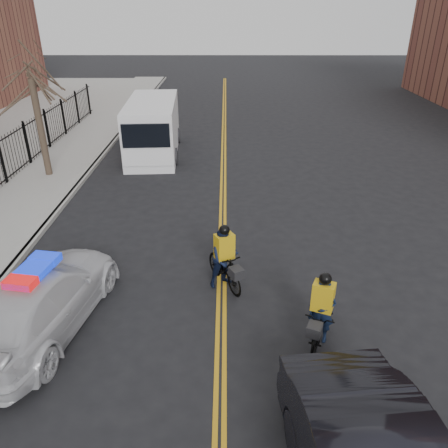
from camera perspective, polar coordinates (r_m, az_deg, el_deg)
ground at (r=10.45m, az=-0.39°, el=-13.79°), size 120.00×120.00×0.00m
center_line_left at (r=17.32m, az=-0.39°, el=3.77°), size 0.10×60.00×0.01m
center_line_right at (r=17.32m, az=0.14°, el=3.77°), size 0.10×60.00×0.01m
sidewalk at (r=18.89m, az=-23.57°, el=3.68°), size 3.00×60.00×0.15m
curb at (r=18.34m, az=-19.27°, el=3.78°), size 0.20×60.00×0.15m
street_tree at (r=19.78m, az=-23.56°, el=15.25°), size 3.20×3.20×4.80m
police_cruiser at (r=10.95m, az=-22.85°, el=-9.17°), size 2.89×5.40×1.65m
cargo_van at (r=22.18m, az=-9.30°, el=12.12°), size 2.71×6.37×2.61m
cyclist_near at (r=10.10m, az=12.49°, el=-11.77°), size 1.28×1.88×1.75m
cyclist_far at (r=11.54m, az=0.07°, el=-5.03°), size 1.29×1.81×1.81m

